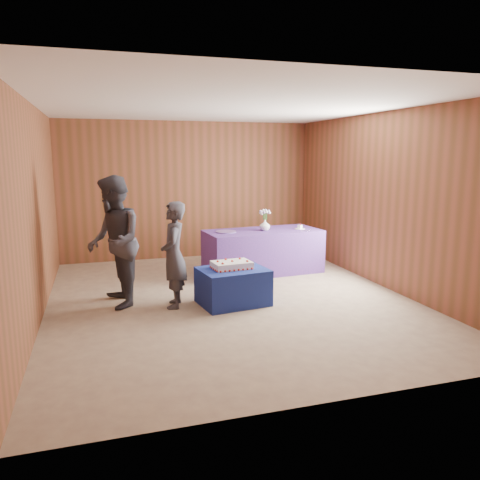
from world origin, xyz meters
name	(u,v)px	position (x,y,z in m)	size (l,w,h in m)	color
ground	(230,299)	(0.00, 0.00, 0.00)	(6.00, 6.00, 0.00)	tan
room_shell	(229,173)	(0.00, 0.00, 1.80)	(5.04, 6.04, 2.72)	brown
cake_table	(233,286)	(-0.01, -0.22, 0.25)	(0.90, 0.70, 0.50)	navy
serving_table	(263,251)	(0.99, 1.35, 0.38)	(2.00, 0.90, 0.75)	#663490
sheet_cake	(232,265)	(-0.02, -0.18, 0.55)	(0.58, 0.43, 0.13)	white
vase	(265,225)	(1.01, 1.32, 0.85)	(0.18, 0.18, 0.19)	silver
flower_spray	(265,212)	(1.01, 1.32, 1.07)	(0.21, 0.21, 0.16)	#336A2A
platter	(226,232)	(0.31, 1.32, 0.76)	(0.35, 0.35, 0.02)	#6A4D9A
plate	(300,229)	(1.66, 1.29, 0.76)	(0.18, 0.18, 0.01)	white
cake_slice	(300,227)	(1.66, 1.29, 0.80)	(0.10, 0.09, 0.09)	white
knife	(307,230)	(1.71, 1.10, 0.75)	(0.26, 0.02, 0.00)	#BABABE
guest_left	(174,255)	(-0.80, -0.09, 0.72)	(0.53, 0.35, 1.44)	#34343D
guest_right	(114,242)	(-1.57, 0.16, 0.89)	(0.87, 0.68, 1.79)	#363741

